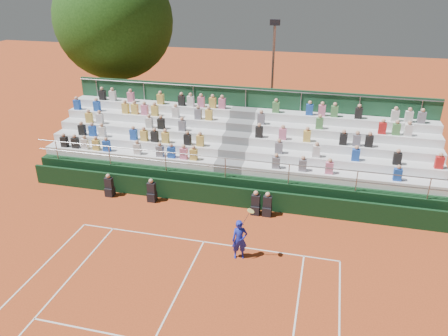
% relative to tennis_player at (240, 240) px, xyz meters
% --- Properties ---
extents(ground, '(90.00, 90.00, 0.00)m').
position_rel_tennis_player_xyz_m(ground, '(-1.65, 0.67, -0.82)').
color(ground, '#B1451D').
rests_on(ground, ground).
extents(courtside_wall, '(20.00, 0.15, 1.00)m').
position_rel_tennis_player_xyz_m(courtside_wall, '(-1.65, 3.87, -0.32)').
color(courtside_wall, black).
rests_on(courtside_wall, ground).
extents(line_officials, '(8.25, 0.40, 1.19)m').
position_rel_tennis_player_xyz_m(line_officials, '(-2.94, 3.42, -0.35)').
color(line_officials, black).
rests_on(line_officials, ground).
extents(grandstand, '(20.00, 5.20, 4.40)m').
position_rel_tennis_player_xyz_m(grandstand, '(-1.67, 7.11, 0.26)').
color(grandstand, black).
rests_on(grandstand, ground).
extents(tennis_player, '(0.87, 0.56, 2.22)m').
position_rel_tennis_player_xyz_m(tennis_player, '(0.00, 0.00, 0.00)').
color(tennis_player, '#1725B0').
rests_on(tennis_player, ground).
extents(tree_west, '(7.21, 7.21, 10.43)m').
position_rel_tennis_player_xyz_m(tree_west, '(-11.52, 13.92, 5.99)').
color(tree_west, '#3D2616').
rests_on(tree_west, ground).
extents(tree_east, '(7.56, 7.56, 11.01)m').
position_rel_tennis_player_xyz_m(tree_east, '(-11.13, 13.05, 6.39)').
color(tree_east, '#3D2616').
rests_on(tree_east, ground).
extents(floodlight_mast, '(0.60, 0.25, 7.47)m').
position_rel_tennis_player_xyz_m(floodlight_mast, '(-0.85, 13.76, 3.57)').
color(floodlight_mast, gray).
rests_on(floodlight_mast, ground).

